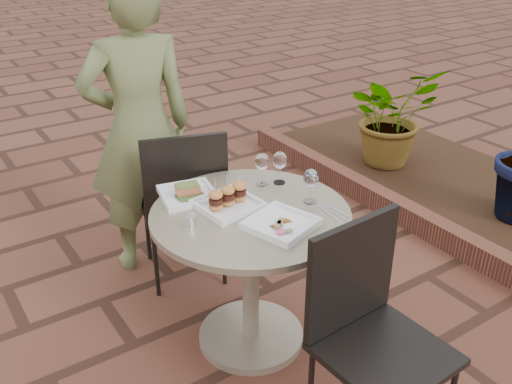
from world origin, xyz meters
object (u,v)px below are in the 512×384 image
plate_salmon (188,194)px  plate_tuna (281,224)px  cafe_table (251,258)px  chair_far (184,196)px  chair_near (369,320)px  plate_sliders (228,200)px  diner (139,129)px

plate_salmon → plate_tuna: size_ratio=0.90×
cafe_table → chair_far: size_ratio=0.97×
chair_near → chair_far: bearing=92.0°
plate_sliders → plate_salmon: bearing=118.7°
chair_near → plate_tuna: bearing=93.2°
plate_tuna → chair_far: bearing=94.2°
diner → plate_sliders: (0.05, -0.85, -0.08)m
chair_far → plate_tuna: (0.06, -0.80, 0.20)m
plate_tuna → chair_near: bearing=-83.8°
chair_far → plate_tuna: 0.83m
chair_near → diner: diner is taller
cafe_table → diner: bearing=96.9°
diner → plate_salmon: (-0.05, -0.66, -0.10)m
cafe_table → plate_sliders: bearing=124.9°
plate_sliders → chair_near: bearing=-78.9°
plate_salmon → plate_sliders: size_ratio=1.03×
cafe_table → chair_far: bearing=92.2°
cafe_table → plate_salmon: 0.42m
cafe_table → chair_near: chair_near is taller
chair_far → diner: size_ratio=0.55×
cafe_table → plate_salmon: (-0.17, 0.28, 0.27)m
diner → plate_salmon: diner is taller
chair_far → diner: (-0.09, 0.32, 0.30)m
chair_near → diner: 1.66m
chair_far → plate_sliders: (-0.04, -0.53, 0.22)m
plate_salmon → plate_sliders: (0.10, -0.19, 0.02)m
chair_far → plate_salmon: (-0.14, -0.34, 0.20)m
diner → plate_tuna: 1.13m
plate_salmon → cafe_table: bearing=-59.2°
diner → plate_sliders: diner is taller
chair_far → plate_sliders: bearing=103.0°
chair_far → plate_salmon: chair_far is taller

